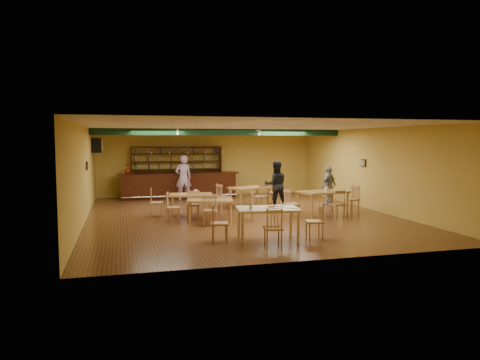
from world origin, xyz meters
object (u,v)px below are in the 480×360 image
object	(u,v)px
bar_counter	(179,185)
dining_table_c	(210,211)
dining_table_d	(323,203)
dining_table_a	(191,204)
patron_right_a	(276,185)
dining_table_b	(249,197)
patron_bar	(183,178)
near_table	(268,224)

from	to	relation	value
bar_counter	dining_table_c	xyz separation A→B (m)	(0.21, -6.12, -0.21)
dining_table_d	dining_table_a	bearing A→B (deg)	154.47
bar_counter	patron_right_a	xyz separation A→B (m)	(3.12, -4.04, 0.33)
dining_table_a	patron_right_a	bearing A→B (deg)	15.56
dining_table_d	dining_table_b	bearing A→B (deg)	114.94
patron_bar	patron_right_a	size ratio (longest dim) A/B	1.08
dining_table_c	near_table	xyz separation A→B (m)	(0.92, -2.94, 0.06)
patron_bar	dining_table_a	bearing A→B (deg)	79.76
dining_table_a	dining_table_d	xyz separation A→B (m)	(4.37, -1.08, 0.04)
patron_right_a	bar_counter	bearing A→B (deg)	-46.58
dining_table_a	patron_right_a	xyz separation A→B (m)	(3.28, 0.67, 0.53)
dining_table_a	patron_bar	bearing A→B (deg)	90.28
dining_table_c	dining_table_d	size ratio (longest dim) A/B	0.87
dining_table_a	patron_right_a	distance (m)	3.39
bar_counter	patron_right_a	world-z (taller)	patron_right_a
dining_table_a	dining_table_c	distance (m)	1.46
near_table	dining_table_b	bearing A→B (deg)	86.91
dining_table_d	patron_bar	xyz separation A→B (m)	(-4.11, 4.97, 0.55)
dining_table_b	bar_counter	bearing A→B (deg)	105.70
dining_table_b	patron_bar	bearing A→B (deg)	112.73
dining_table_c	patron_bar	xyz separation A→B (m)	(-0.12, 5.30, 0.61)
dining_table_c	near_table	bearing A→B (deg)	-60.98
dining_table_a	patron_bar	size ratio (longest dim) A/B	0.76
bar_counter	dining_table_c	size ratio (longest dim) A/B	3.75
dining_table_b	dining_table_d	size ratio (longest dim) A/B	0.92
bar_counter	dining_table_d	world-z (taller)	bar_counter
dining_table_c	dining_table_b	bearing A→B (deg)	65.52
dining_table_a	patron_bar	xyz separation A→B (m)	(0.26, 3.88, 0.60)
near_table	patron_right_a	distance (m)	5.42
dining_table_a	dining_table_b	distance (m)	2.88
dining_table_a	near_table	distance (m)	4.54
dining_table_d	patron_bar	bearing A→B (deg)	118.01
patron_right_a	patron_bar	bearing A→B (deg)	-41.01
dining_table_b	patron_bar	world-z (taller)	patron_bar
bar_counter	near_table	size ratio (longest dim) A/B	3.42
near_table	dining_table_c	bearing A→B (deg)	115.79
dining_table_d	bar_counter	bearing A→B (deg)	114.38
near_table	patron_bar	bearing A→B (deg)	105.61
bar_counter	patron_right_a	distance (m)	5.12
dining_table_c	patron_bar	world-z (taller)	patron_bar
dining_table_d	near_table	xyz separation A→B (m)	(-3.08, -3.27, 0.01)
dining_table_a	dining_table_b	world-z (taller)	dining_table_b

